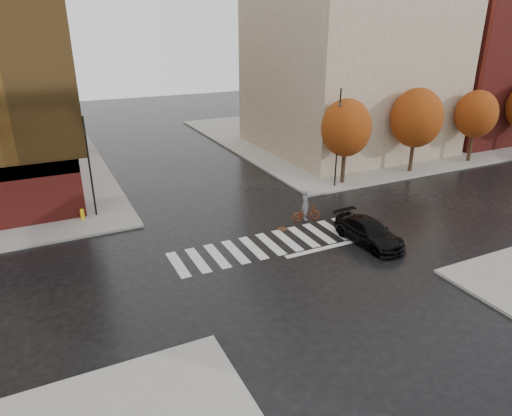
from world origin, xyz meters
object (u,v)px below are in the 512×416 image
Objects in this scene: traffic_light_ne at (338,132)px; fire_hydrant at (82,214)px; traffic_light_nw at (89,162)px; cyclist at (306,210)px; sedan at (369,232)px.

traffic_light_ne is 18.75m from fire_hydrant.
traffic_light_nw is at bearing 24.70° from fire_hydrant.
cyclist is 7.92m from traffic_light_ne.
cyclist is (-1.58, 4.30, 0.04)m from sedan.
cyclist is 13.98m from traffic_light_nw.
sedan is at bearing 27.39° from traffic_light_nw.
traffic_light_ne reaches higher than fire_hydrant.
sedan is 4.58m from cyclist.
traffic_light_nw is (-13.58, 10.80, 3.06)m from sedan.
cyclist is 0.29× the size of traffic_light_ne.
cyclist is at bearing -25.33° from fire_hydrant.
cyclist is at bearing 49.59° from traffic_light_ne.
sedan reaches higher than fire_hydrant.
sedan is at bearing 76.28° from traffic_light_ne.
traffic_light_ne is (3.84, 8.80, 3.65)m from sedan.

